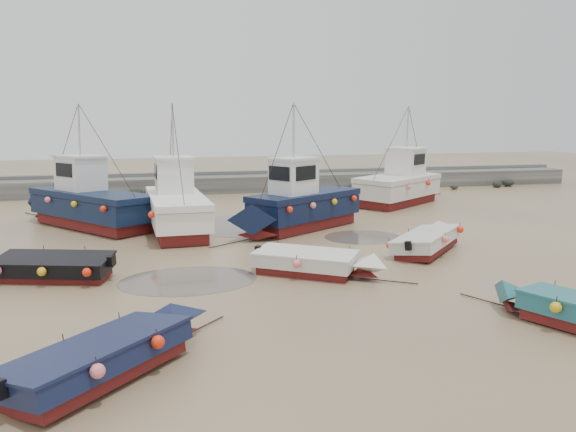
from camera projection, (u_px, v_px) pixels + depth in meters
name	position (u px, v px, depth m)	size (l,w,h in m)	color
ground	(262.00, 269.00, 20.89)	(120.00, 120.00, 0.00)	#9C845B
seawall	(207.00, 184.00, 41.85)	(60.00, 4.92, 1.50)	slate
puddle_a	(188.00, 280.00, 19.42)	(4.80, 4.80, 0.01)	#534B42
puddle_b	(363.00, 237.00, 26.42)	(3.66, 3.66, 0.01)	#534B42
puddle_c	(6.00, 265.00, 21.48)	(3.47, 3.47, 0.01)	#534B42
puddle_d	(241.00, 225.00, 29.34)	(6.41, 6.41, 0.01)	#534B42
dinghy_1	(112.00, 350.00, 12.28)	(5.20, 5.33, 1.43)	maroon
dinghy_2	(572.00, 306.00, 15.09)	(3.08, 5.24, 1.43)	maroon
dinghy_3	(431.00, 238.00, 23.68)	(5.34, 5.40, 1.43)	maroon
dinghy_4	(45.00, 264.00, 19.44)	(6.12, 2.90, 1.43)	maroon
dinghy_5	(315.00, 260.00, 20.00)	(5.30, 3.94, 1.43)	maroon
cabin_boat_0	(85.00, 201.00, 28.83)	(7.82, 9.20, 6.22)	maroon
cabin_boat_1	(175.00, 204.00, 27.90)	(3.28, 10.60, 6.22)	maroon
cabin_boat_2	(297.00, 203.00, 27.80)	(8.47, 6.15, 6.22)	maroon
cabin_boat_3	(402.00, 183.00, 36.55)	(8.69, 6.91, 6.22)	maroon
person	(198.00, 237.00, 26.52)	(0.60, 0.40, 1.66)	#181D33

